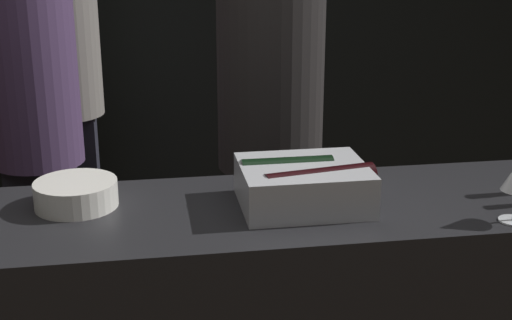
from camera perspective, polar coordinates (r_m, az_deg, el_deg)
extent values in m
cube|color=#B7BABF|center=(1.85, 3.79, -2.03)|extent=(0.33, 0.27, 0.11)
cylinder|color=black|center=(1.81, 5.16, -1.63)|extent=(0.30, 0.11, 0.06)
cylinder|color=black|center=(1.88, 2.51, -0.84)|extent=(0.24, 0.07, 0.07)
cylinder|color=silver|center=(1.91, -14.20, -2.64)|extent=(0.21, 0.21, 0.07)
cylinder|color=gray|center=(1.90, -14.26, -1.82)|extent=(0.18, 0.18, 0.01)
cube|color=black|center=(3.27, -16.29, -6.58)|extent=(0.28, 0.21, 0.77)
cylinder|color=#473356|center=(3.04, -17.52, 6.26)|extent=(0.37, 0.37, 0.71)
cube|color=black|center=(2.90, 1.07, -8.34)|extent=(0.30, 0.22, 0.84)
cylinder|color=black|center=(2.64, 1.17, 7.46)|extent=(0.40, 0.40, 0.76)
cube|color=black|center=(3.70, -14.59, -2.80)|extent=(0.29, 0.21, 0.85)
cylinder|color=slate|center=(3.50, -15.64, 9.66)|extent=(0.39, 0.39, 0.77)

